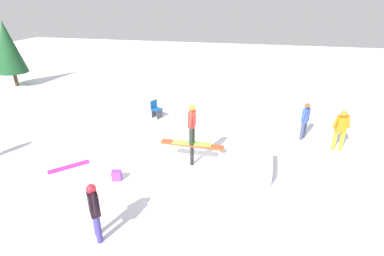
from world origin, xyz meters
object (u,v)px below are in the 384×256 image
object	(u,v)px
bystander_blue	(305,119)
loose_snowboard_magenta	(69,167)
bystander_black	(94,209)
backpack_on_snow	(117,175)
main_rider_on_rail	(192,125)
rail_feature	(192,147)
bystander_orange	(341,129)
pine_tree_near	(8,47)
folding_chair	(156,110)
loose_snowboard_white	(235,130)

from	to	relation	value
bystander_blue	loose_snowboard_magenta	distance (m)	9.49
bystander_black	backpack_on_snow	xyz separation A→B (m)	(0.70, -2.51, -0.74)
loose_snowboard_magenta	backpack_on_snow	world-z (taller)	backpack_on_snow
main_rider_on_rail	rail_feature	bearing A→B (deg)	0.00
bystander_orange	bystander_black	xyz separation A→B (m)	(6.86, 6.37, -0.02)
main_rider_on_rail	pine_tree_near	xyz separation A→B (m)	(13.81, -7.44, 0.98)
bystander_orange	folding_chair	distance (m)	8.29
bystander_orange	loose_snowboard_magenta	size ratio (longest dim) A/B	1.17
loose_snowboard_magenta	backpack_on_snow	distance (m)	2.08
loose_snowboard_magenta	pine_tree_near	distance (m)	13.09
main_rider_on_rail	bystander_blue	world-z (taller)	main_rider_on_rail
loose_snowboard_magenta	folding_chair	world-z (taller)	folding_chair
rail_feature	bystander_black	world-z (taller)	bystander_black
bystander_blue	backpack_on_snow	world-z (taller)	bystander_blue
rail_feature	folding_chair	xyz separation A→B (m)	(2.75, -4.07, -0.30)
bystander_blue	backpack_on_snow	xyz separation A→B (m)	(6.36, 4.68, -0.72)
bystander_orange	folding_chair	size ratio (longest dim) A/B	1.88
main_rider_on_rail	backpack_on_snow	world-z (taller)	main_rider_on_rail
rail_feature	loose_snowboard_magenta	world-z (taller)	rail_feature
rail_feature	bystander_blue	bearing A→B (deg)	-140.57
bystander_blue	loose_snowboard_white	size ratio (longest dim) A/B	1.03
backpack_on_snow	bystander_blue	bearing A→B (deg)	-156.61
rail_feature	bystander_black	distance (m)	4.30
bystander_blue	loose_snowboard_white	world-z (taller)	bystander_blue
folding_chair	pine_tree_near	size ratio (longest dim) A/B	0.21
bystander_blue	rail_feature	bearing A→B (deg)	-26.13
rail_feature	pine_tree_near	xyz separation A→B (m)	(13.81, -7.44, 1.84)
main_rider_on_rail	folding_chair	world-z (taller)	main_rider_on_rail
bystander_orange	loose_snowboard_magenta	xyz separation A→B (m)	(9.61, 3.49, -0.92)
rail_feature	loose_snowboard_magenta	distance (m)	4.47
folding_chair	pine_tree_near	distance (m)	11.77
backpack_on_snow	loose_snowboard_magenta	bearing A→B (deg)	-23.14
main_rider_on_rail	bystander_orange	bearing A→B (deg)	-158.54
rail_feature	main_rider_on_rail	bearing A→B (deg)	0.00
main_rider_on_rail	backpack_on_snow	distance (m)	3.03
backpack_on_snow	pine_tree_near	xyz separation A→B (m)	(11.59, -8.95, 2.39)
folding_chair	bystander_black	bearing A→B (deg)	-145.53
folding_chair	backpack_on_snow	xyz separation A→B (m)	(-0.53, 5.58, -0.24)
bystander_orange	backpack_on_snow	xyz separation A→B (m)	(7.57, 3.86, -0.76)
loose_snowboard_white	folding_chair	xyz separation A→B (m)	(4.00, -0.69, 0.40)
rail_feature	bystander_orange	size ratio (longest dim) A/B	1.37
bystander_blue	backpack_on_snow	size ratio (longest dim) A/B	4.65
bystander_black	loose_snowboard_white	xyz separation A→B (m)	(-2.77, -7.40, -0.89)
pine_tree_near	rail_feature	bearing A→B (deg)	151.68
rail_feature	folding_chair	size ratio (longest dim) A/B	2.57
bystander_black	folding_chair	world-z (taller)	bystander_black
bystander_blue	backpack_on_snow	bearing A→B (deg)	-27.25
main_rider_on_rail	bystander_blue	xyz separation A→B (m)	(-4.14, -3.18, -0.69)
main_rider_on_rail	bystander_orange	distance (m)	5.88
bystander_blue	main_rider_on_rail	bearing A→B (deg)	-26.13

